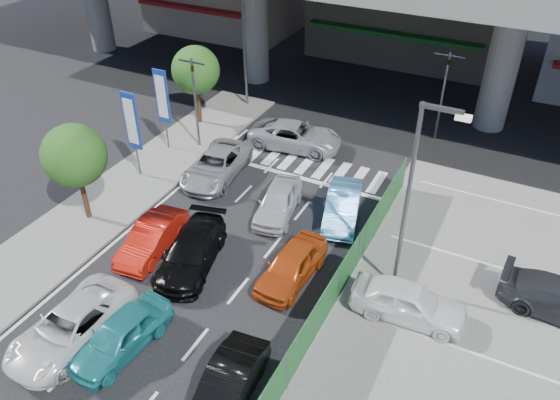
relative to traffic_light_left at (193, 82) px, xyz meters
The scene contains 23 objects.
ground 14.07m from the traffic_light_left, 62.68° to the right, with size 120.00×120.00×0.00m, color black.
sidewalk_left 8.93m from the traffic_light_left, 95.71° to the right, with size 4.00×30.00×0.12m, color #5E5E5B.
fence_run 16.20m from the traffic_light_left, 43.73° to the right, with size 0.16×22.00×1.80m, color #1E5927, non-canonical shape.
traffic_light_left is the anchor object (origin of this frame).
traffic_light_right 13.63m from the traffic_light_left, 30.89° to the left, with size 1.60×1.24×5.20m.
street_lamp_right 14.68m from the traffic_light_left, 24.16° to the right, with size 1.65×0.22×8.00m.
street_lamp_left 6.06m from the traffic_light_left, 91.20° to the left, with size 1.65×0.22×8.00m.
signboard_near 4.22m from the traffic_light_left, 104.02° to the right, with size 0.80×0.14×4.70m.
signboard_far 1.93m from the traffic_light_left, 144.30° to the right, with size 0.80×0.14×4.70m.
tree_near 8.06m from the traffic_light_left, 95.71° to the right, with size 2.80×2.80×4.80m.
tree_far 3.02m from the traffic_light_left, 122.62° to the left, with size 2.80×2.80×4.80m.
sedan_white_mid_left 14.62m from the traffic_light_left, 74.50° to the right, with size 2.29×4.97×1.38m, color white.
taxi_teal_mid 14.79m from the traffic_light_left, 66.99° to the right, with size 1.63×4.05×1.38m, color teal.
hatch_black_mid_right 17.04m from the traffic_light_left, 53.26° to the right, with size 1.40×4.02×1.33m, color black.
taxi_orange_left 9.66m from the traffic_light_left, 68.90° to the right, with size 1.42×4.08×1.34m, color red.
sedan_black_mid 10.53m from the traffic_light_left, 57.94° to the right, with size 1.93×4.76×1.38m, color black.
taxi_orange_right 12.36m from the traffic_light_left, 38.29° to the right, with size 1.63×4.05×1.38m, color #BF4514.
wagon_silver_front_left 4.69m from the traffic_light_left, 40.97° to the right, with size 2.29×4.97×1.38m, color #929399.
sedan_white_front_mid 8.45m from the traffic_light_left, 28.19° to the right, with size 1.63×4.05×1.38m, color silver.
kei_truck_front_right 10.56m from the traffic_light_left, 15.31° to the right, with size 1.46×4.19×1.38m, color #59A5F1.
crossing_wagon_silver 6.32m from the traffic_light_left, 26.36° to the left, with size 2.40×5.21×1.45m, color #9E9FA5.
parked_sedan_white 16.22m from the traffic_light_left, 27.45° to the right, with size 1.71×4.26×1.45m, color white.
traffic_cone 15.91m from the traffic_light_left, 30.43° to the right, with size 0.36×0.36×0.70m, color #E2450C.
Camera 1 is at (10.09, -10.17, 15.34)m, focal length 35.00 mm.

